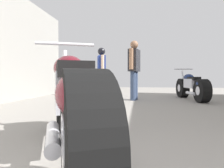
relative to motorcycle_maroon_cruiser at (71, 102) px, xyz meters
The scene contains 5 objects.
ground_plane 2.33m from the motorcycle_maroon_cruiser, 76.28° to the left, with size 18.80×18.80×0.00m, color gray.
motorcycle_maroon_cruiser is the anchor object (origin of this frame).
motorcycle_black_naked 4.93m from the motorcycle_maroon_cruiser, 65.21° to the left, with size 0.65×1.99×0.93m.
mechanic_in_blue 4.28m from the motorcycle_maroon_cruiser, 84.24° to the left, with size 0.35×0.68×1.69m.
mechanic_with_helmet 5.55m from the motorcycle_maroon_cruiser, 97.74° to the left, with size 0.36×0.66×1.69m.
Camera 1 is at (0.02, 0.05, 0.65)m, focal length 32.93 mm.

